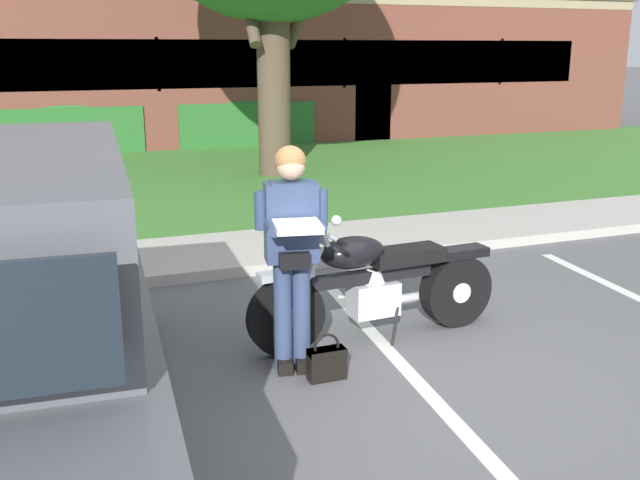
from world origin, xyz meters
TOP-DOWN VIEW (x-y plane):
  - ground_plane at (0.00, 0.00)m, footprint 140.00×140.00m
  - curb_strip at (0.00, 2.92)m, footprint 60.00×0.20m
  - concrete_walk at (0.00, 3.77)m, footprint 60.00×1.50m
  - grass_lawn at (0.00, 8.77)m, footprint 60.00×8.49m
  - stall_stripe_0 at (-2.75, 0.20)m, footprint 0.51×4.39m
  - stall_stripe_1 at (0.07, 0.20)m, footprint 0.51×4.39m
  - motorcycle at (0.18, 0.81)m, footprint 2.24×0.82m
  - rider_person at (-0.74, 0.48)m, footprint 0.53×0.62m
  - handbag at (-0.56, 0.23)m, footprint 0.28×0.13m
  - hedge_left at (-1.83, 13.08)m, footprint 3.29×0.90m
  - hedge_center_left at (2.28, 13.08)m, footprint 3.35×0.90m
  - brick_building at (0.21, 18.42)m, footprint 27.22×11.62m

SIDE VIEW (x-z plane):
  - ground_plane at x=0.00m, z-range 0.00..0.00m
  - stall_stripe_0 at x=-2.75m, z-range 0.00..0.01m
  - stall_stripe_1 at x=0.07m, z-range 0.00..0.01m
  - grass_lawn at x=0.00m, z-range 0.00..0.06m
  - concrete_walk at x=0.00m, z-range 0.00..0.08m
  - curb_strip at x=0.00m, z-range 0.00..0.12m
  - handbag at x=-0.56m, z-range -0.04..0.32m
  - motorcycle at x=0.18m, z-range -0.14..1.12m
  - hedge_left at x=-1.83m, z-range 0.03..1.27m
  - hedge_center_left at x=2.28m, z-range 0.03..1.27m
  - rider_person at x=-0.74m, z-range 0.15..1.86m
  - brick_building at x=0.21m, z-range 0.00..3.86m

